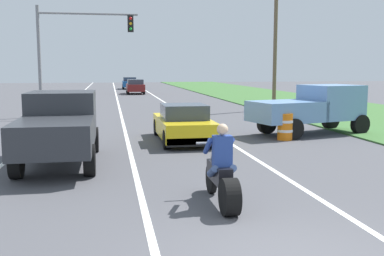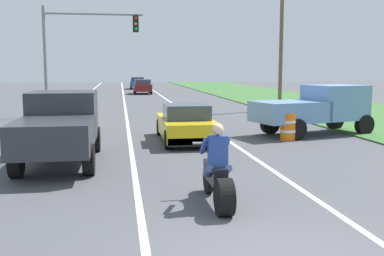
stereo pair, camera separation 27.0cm
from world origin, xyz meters
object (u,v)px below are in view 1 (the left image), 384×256
at_px(pickup_truck_left_lane_dark_grey, 59,125).
at_px(sports_car_yellow, 184,124).
at_px(distant_car_far_ahead, 135,86).
at_px(distant_car_further_ahead, 130,83).
at_px(motorcycle_with_rider, 222,176).
at_px(pickup_truck_right_shoulder_light_blue, 313,107).
at_px(traffic_light_mast_near, 71,42).
at_px(construction_barrel_nearest, 285,127).

bearing_deg(pickup_truck_left_lane_dark_grey, sports_car_yellow, 39.58).
xyz_separation_m(distant_car_far_ahead, distant_car_further_ahead, (-0.12, 11.24, 0.00)).
bearing_deg(motorcycle_with_rider, sports_car_yellow, 86.27).
xyz_separation_m(pickup_truck_right_shoulder_light_blue, distant_car_far_ahead, (-5.49, 30.45, -0.33)).
distance_m(pickup_truck_left_lane_dark_grey, traffic_light_mast_near, 13.37).
bearing_deg(construction_barrel_nearest, traffic_light_mast_near, 129.99).
height_order(motorcycle_with_rider, sports_car_yellow, motorcycle_with_rider).
height_order(motorcycle_with_rider, pickup_truck_left_lane_dark_grey, pickup_truck_left_lane_dark_grey).
xyz_separation_m(traffic_light_mast_near, distant_car_far_ahead, (4.60, 21.68, -3.28)).
bearing_deg(distant_car_further_ahead, construction_barrel_nearest, -84.76).
bearing_deg(distant_car_far_ahead, construction_barrel_nearest, -83.13).
xyz_separation_m(traffic_light_mast_near, distant_car_further_ahead, (4.48, 32.93, -3.28)).
bearing_deg(motorcycle_with_rider, pickup_truck_left_lane_dark_grey, 127.08).
relative_size(motorcycle_with_rider, distant_car_far_ahead, 0.55).
height_order(pickup_truck_left_lane_dark_grey, construction_barrel_nearest, pickup_truck_left_lane_dark_grey).
distance_m(sports_car_yellow, construction_barrel_nearest, 3.81).
distance_m(sports_car_yellow, traffic_light_mast_near, 11.27).
height_order(pickup_truck_right_shoulder_light_blue, traffic_light_mast_near, traffic_light_mast_near).
bearing_deg(construction_barrel_nearest, pickup_truck_right_shoulder_light_blue, 37.29).
distance_m(sports_car_yellow, distant_car_far_ahead, 31.37).
relative_size(pickup_truck_right_shoulder_light_blue, distant_car_far_ahead, 1.29).
bearing_deg(sports_car_yellow, distant_car_further_ahead, 90.20).
distance_m(motorcycle_with_rider, construction_barrel_nearest, 8.77).
bearing_deg(pickup_truck_left_lane_dark_grey, traffic_light_mast_near, 92.63).
xyz_separation_m(pickup_truck_right_shoulder_light_blue, construction_barrel_nearest, (-1.67, -1.27, -0.60)).
bearing_deg(motorcycle_with_rider, traffic_light_mast_near, 103.10).
bearing_deg(distant_car_further_ahead, distant_car_far_ahead, -89.41).
bearing_deg(sports_car_yellow, pickup_truck_right_shoulder_light_blue, 9.61).
xyz_separation_m(pickup_truck_right_shoulder_light_blue, traffic_light_mast_near, (-10.09, 8.77, 2.94)).
height_order(motorcycle_with_rider, distant_car_far_ahead, motorcycle_with_rider).
bearing_deg(distant_car_further_ahead, sports_car_yellow, -89.80).
xyz_separation_m(pickup_truck_left_lane_dark_grey, traffic_light_mast_near, (-0.60, 13.03, 2.94)).
bearing_deg(sports_car_yellow, construction_barrel_nearest, -5.22).
relative_size(motorcycle_with_rider, construction_barrel_nearest, 2.21).
distance_m(motorcycle_with_rider, pickup_truck_left_lane_dark_grey, 5.85).
relative_size(sports_car_yellow, distant_car_far_ahead, 1.08).
bearing_deg(sports_car_yellow, pickup_truck_left_lane_dark_grey, -140.42).
xyz_separation_m(sports_car_yellow, traffic_light_mast_near, (-4.63, 9.69, 3.42)).
bearing_deg(distant_car_far_ahead, traffic_light_mast_near, -101.97).
relative_size(pickup_truck_left_lane_dark_grey, pickup_truck_right_shoulder_light_blue, 0.93).
relative_size(construction_barrel_nearest, distant_car_far_ahead, 0.25).
height_order(distant_car_far_ahead, distant_car_further_ahead, same).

